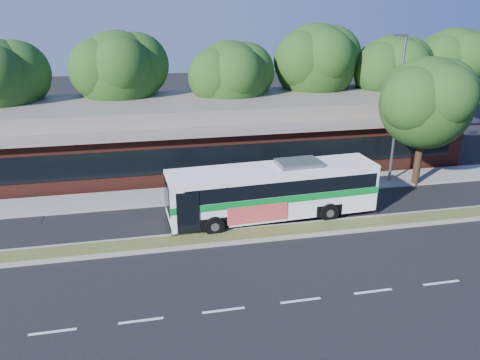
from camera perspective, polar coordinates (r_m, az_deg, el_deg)
The scene contains 13 objects.
ground at distance 22.69m, azimuth 3.33°, elevation -7.34°, with size 120.00×120.00×0.00m, color black.
median_strip at distance 23.17m, azimuth 2.95°, elevation -6.50°, with size 26.00×1.10×0.15m, color #435725.
sidewalk at distance 28.32m, azimuth 0.02°, elevation -1.30°, with size 44.00×2.60×0.12m, color gray.
plaza_building at distance 33.84m, azimuth -2.27°, elevation 6.04°, with size 33.20×11.20×4.45m.
lamp_post at distance 29.94m, azimuth 18.62°, elevation 8.52°, with size 0.93×0.18×9.07m.
tree_bg_a at distance 36.00m, azimuth -26.98°, elevation 10.83°, with size 6.47×5.80×8.63m.
tree_bg_b at distance 35.78m, azimuth -13.93°, elevation 12.82°, with size 6.69×6.00×9.00m.
tree_bg_c at distance 35.48m, azimuth -0.65°, elevation 12.44°, with size 6.24×5.60×8.26m.
tree_bg_d at distance 38.30m, azimuth 9.76°, elevation 14.01°, with size 6.91×6.20×9.37m.
tree_bg_e at distance 40.03m, azimuth 18.43°, elevation 12.57°, with size 6.47×5.80×8.50m.
tree_bg_f at distance 44.09m, azimuth 24.81°, elevation 12.83°, with size 6.69×6.00×8.92m.
transit_bus at distance 24.31m, azimuth 4.13°, elevation -0.94°, with size 11.10×3.04×3.08m.
sidewalk_tree at distance 30.36m, azimuth 22.26°, elevation 8.97°, with size 6.06×5.43×7.88m.
Camera 1 is at (-5.34, -19.33, 10.61)m, focal length 35.00 mm.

